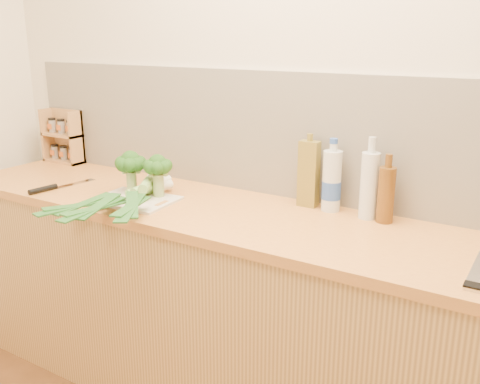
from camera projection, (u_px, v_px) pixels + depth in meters
The scene contains 14 objects.
room_shell at pixel (308, 138), 2.23m from camera, with size 3.50×3.50×3.50m.
counter at pixel (272, 322), 2.20m from camera, with size 3.20×0.62×0.90m.
chopping_board at pixel (135, 200), 2.29m from camera, with size 0.34×0.25×0.01m, color beige.
broccoli_left at pixel (131, 164), 2.35m from camera, with size 0.14×0.14×0.19m.
broccoli_right at pixel (158, 168), 2.29m from camera, with size 0.13×0.13×0.19m.
leek_front at pixel (124, 195), 2.26m from camera, with size 0.21×0.63×0.04m.
leek_mid at pixel (132, 193), 2.22m from camera, with size 0.12×0.67×0.04m.
leek_back at pixel (143, 190), 2.21m from camera, with size 0.38×0.60×0.04m.
chefs_knife at pixel (51, 188), 2.45m from camera, with size 0.08×0.34×0.03m.
spice_rack at pixel (64, 139), 2.96m from camera, with size 0.24×0.10×0.29m.
oil_tin at pixel (309, 173), 2.19m from camera, with size 0.08×0.05×0.30m.
glass_bottle at pixel (369, 184), 2.04m from camera, with size 0.07×0.07×0.32m.
amber_bottle at pixel (386, 194), 2.00m from camera, with size 0.06×0.06×0.26m.
water_bottle at pixel (332, 183), 2.14m from camera, with size 0.08×0.08×0.28m.
Camera 1 is at (0.91, -0.53, 1.59)m, focal length 40.00 mm.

